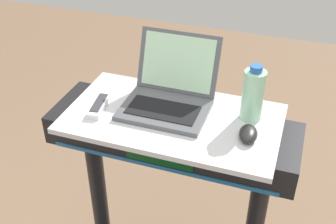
{
  "coord_description": "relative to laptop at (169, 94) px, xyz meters",
  "views": [
    {
      "loc": [
        0.39,
        -0.47,
        1.93
      ],
      "look_at": [
        0.0,
        0.65,
        1.13
      ],
      "focal_mm": 45.49,
      "sensor_mm": 36.0,
      "label": 1
    }
  ],
  "objects": [
    {
      "name": "desk_board",
      "position": [
        0.04,
        -0.07,
        -0.06
      ],
      "size": [
        0.75,
        0.42,
        0.02
      ],
      "primitive_type": "cube",
      "color": "silver",
      "rests_on": "treadmill_base"
    },
    {
      "name": "laptop",
      "position": [
        0.0,
        0.0,
        0.0
      ],
      "size": [
        0.31,
        0.31,
        0.23
      ],
      "rotation": [
        0.0,
        0.0,
        0.07
      ],
      "color": "#515459",
      "rests_on": "desk_board"
    },
    {
      "name": "computer_mouse",
      "position": [
        0.31,
        -0.1,
        -0.03
      ],
      "size": [
        0.07,
        0.11,
        0.03
      ],
      "primitive_type": "ellipsoid",
      "rotation": [
        0.0,
        0.0,
        0.12
      ],
      "color": "black",
      "rests_on": "desk_board"
    },
    {
      "name": "water_bottle",
      "position": [
        0.3,
        0.01,
        0.05
      ],
      "size": [
        0.08,
        0.08,
        0.2
      ],
      "color": "#9EDBB2",
      "rests_on": "desk_board"
    },
    {
      "name": "tv_remote",
      "position": [
        -0.23,
        -0.1,
        -0.04
      ],
      "size": [
        0.07,
        0.17,
        0.02
      ],
      "color": "silver",
      "rests_on": "desk_board"
    }
  ]
}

